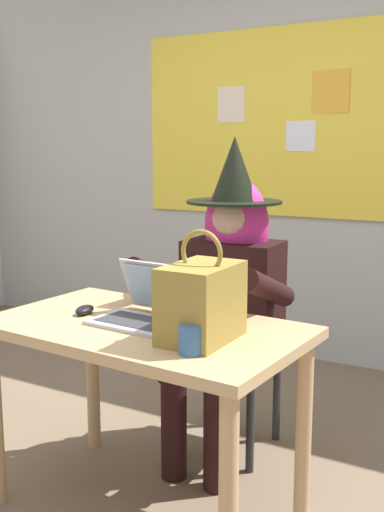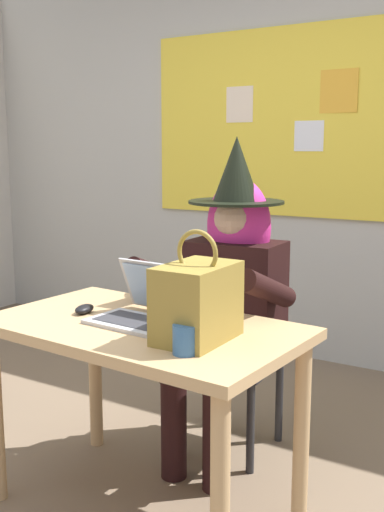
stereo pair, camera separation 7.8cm
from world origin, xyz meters
The scene contains 9 objects.
ground_plane centered at (0.00, 0.00, 0.00)m, with size 24.00×24.00×0.00m, color #75604C.
wall_back_bulletin centered at (0.00, 2.10, 1.36)m, with size 5.77×2.22×2.69m.
desk_main centered at (0.06, 0.07, 0.64)m, with size 1.21×0.75×0.75m.
chair_at_desk centered at (0.11, 0.77, 0.51)m, with size 0.44×0.44×0.91m.
person_costumed centered at (0.11, 0.65, 0.80)m, with size 0.61×0.68×1.44m.
laptop centered at (0.04, 0.10, 0.80)m, with size 0.36×0.32×0.22m.
computer_mouse centered at (-0.22, 0.07, 0.76)m, with size 0.06×0.10×0.03m, color black.
handbag centered at (0.33, 0.01, 0.88)m, with size 0.20×0.30×0.38m.
coffee_mug centered at (0.37, -0.14, 0.80)m, with size 0.08×0.08×0.10m, color #336099.
Camera 2 is at (1.36, -1.70, 1.39)m, focal length 43.07 mm.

